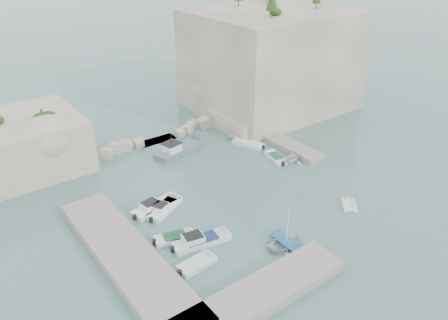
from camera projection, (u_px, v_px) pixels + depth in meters
ground at (254, 201)px, 52.58m from camera, size 400.00×400.00×0.00m
cliff_east at (271, 60)px, 77.06m from camera, size 26.00×22.00×17.00m
cliff_terrace at (244, 120)px, 71.63m from camera, size 8.00×10.00×2.50m
outcrop_west at (19, 145)px, 58.15m from camera, size 16.00×14.00×7.00m
quay_west at (127, 257)px, 42.66m from camera, size 5.00×24.00×1.10m
quay_south at (258, 296)px, 38.18m from camera, size 18.00×4.00×1.10m
ledge_east at (279, 141)px, 66.61m from camera, size 3.00×16.00×0.80m
breakwater at (157, 136)px, 67.34m from camera, size 28.00×3.00×1.40m
motorboat_a at (157, 208)px, 51.18m from camera, size 6.99×3.12×1.40m
motorboat_b at (164, 210)px, 50.75m from camera, size 5.76×4.14×1.40m
motorboat_c at (175, 240)px, 45.94m from camera, size 4.89×2.83×0.70m
motorboat_d at (202, 243)px, 45.49m from camera, size 7.05×3.23×1.40m
motorboat_e at (197, 266)px, 42.36m from camera, size 4.41×2.08×0.70m
rowboat at (286, 244)px, 45.29m from camera, size 4.41×3.16×0.91m
inflatable_dinghy at (349, 207)px, 51.42m from camera, size 3.12×3.19×0.44m
tender_east_a at (292, 162)px, 61.37m from camera, size 3.54×3.14×1.72m
tender_east_b at (276, 159)px, 62.08m from camera, size 2.68×4.84×0.70m
tender_east_c at (248, 145)px, 66.12m from camera, size 3.51×5.72×0.70m
tender_east_d at (240, 139)px, 68.11m from camera, size 4.26×3.09×1.54m
work_boat at (180, 152)px, 64.05m from camera, size 9.31×4.70×2.20m
rowboat_mast at (288, 224)px, 44.10m from camera, size 0.10×0.10×4.20m
vegetation at (245, 6)px, 70.92m from camera, size 53.48×13.88×13.40m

